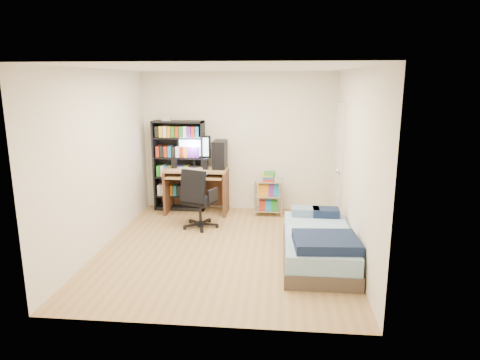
# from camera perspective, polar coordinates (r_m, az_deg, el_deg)

# --- Properties ---
(room) EXTENTS (3.58, 4.08, 2.58)m
(room) POSITION_cam_1_polar(r_m,az_deg,el_deg) (5.84, -2.09, 2.35)
(room) COLOR tan
(room) RESTS_ON ground
(media_shelf) EXTENTS (0.92, 0.31, 1.71)m
(media_shelf) POSITION_cam_1_polar(r_m,az_deg,el_deg) (7.89, -8.11, 2.04)
(media_shelf) COLOR black
(media_shelf) RESTS_ON room
(computer_desk) EXTENTS (1.10, 0.64, 1.39)m
(computer_desk) POSITION_cam_1_polar(r_m,az_deg,el_deg) (7.70, -4.95, 1.13)
(computer_desk) COLOR tan
(computer_desk) RESTS_ON room
(office_chair) EXTENTS (0.76, 0.76, 0.99)m
(office_chair) POSITION_cam_1_polar(r_m,az_deg,el_deg) (6.95, -5.50, -3.89)
(office_chair) COLOR black
(office_chair) RESTS_ON room
(wire_cart) EXTENTS (0.49, 0.35, 0.78)m
(wire_cart) POSITION_cam_1_polar(r_m,az_deg,el_deg) (7.57, 3.85, -0.92)
(wire_cart) COLOR silver
(wire_cart) RESTS_ON room
(bed) EXTENTS (0.90, 1.80, 0.51)m
(bed) POSITION_cam_1_polar(r_m,az_deg,el_deg) (5.80, 10.40, -8.48)
(bed) COLOR #4E443A
(bed) RESTS_ON room
(door) EXTENTS (0.12, 0.80, 2.00)m
(door) POSITION_cam_1_polar(r_m,az_deg,el_deg) (7.23, 13.04, 2.09)
(door) COLOR silver
(door) RESTS_ON room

